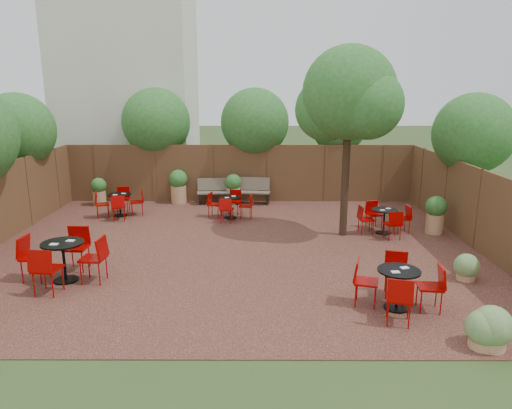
{
  "coord_description": "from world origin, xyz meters",
  "views": [
    {
      "loc": [
        0.6,
        -11.1,
        3.87
      ],
      "look_at": [
        0.56,
        0.5,
        1.0
      ],
      "focal_mm": 32.86,
      "sensor_mm": 36.0,
      "label": 1
    }
  ],
  "objects": [
    {
      "name": "ground",
      "position": [
        0.0,
        0.0,
        0.0
      ],
      "size": [
        80.0,
        80.0,
        0.0
      ],
      "primitive_type": "plane",
      "color": "#354F23",
      "rests_on": "ground"
    },
    {
      "name": "courtyard_paving",
      "position": [
        0.0,
        0.0,
        0.01
      ],
      "size": [
        12.0,
        10.0,
        0.02
      ],
      "primitive_type": "cube",
      "color": "#311914",
      "rests_on": "ground"
    },
    {
      "name": "fence_back",
      "position": [
        0.0,
        5.0,
        1.0
      ],
      "size": [
        12.0,
        0.08,
        2.0
      ],
      "primitive_type": "cube",
      "color": "#55341F",
      "rests_on": "ground"
    },
    {
      "name": "fence_right",
      "position": [
        6.0,
        0.0,
        1.0
      ],
      "size": [
        0.08,
        10.0,
        2.0
      ],
      "primitive_type": "cube",
      "color": "#55341F",
      "rests_on": "ground"
    },
    {
      "name": "neighbour_building",
      "position": [
        -4.5,
        8.0,
        4.0
      ],
      "size": [
        5.0,
        4.0,
        8.0
      ],
      "primitive_type": "cube",
      "color": "beige",
      "rests_on": "ground"
    },
    {
      "name": "overhang_foliage",
      "position": [
        -2.33,
        2.66,
        2.71
      ],
      "size": [
        15.57,
        10.48,
        2.7
      ],
      "color": "#256320",
      "rests_on": "ground"
    },
    {
      "name": "courtyard_tree",
      "position": [
        2.91,
        1.05,
        3.62
      ],
      "size": [
        2.6,
        2.5,
        4.95
      ],
      "rotation": [
        0.0,
        0.0,
        0.15
      ],
      "color": "black",
      "rests_on": "courtyard_paving"
    },
    {
      "name": "park_bench_left",
      "position": [
        -0.76,
        4.62,
        0.47
      ],
      "size": [
        1.46,
        0.63,
        0.87
      ],
      "rotation": [
        0.0,
        0.0,
        0.13
      ],
      "color": "brown",
      "rests_on": "courtyard_paving"
    },
    {
      "name": "park_bench_right",
      "position": [
        0.29,
        4.62,
        0.48
      ],
      "size": [
        1.5,
        0.66,
        0.9
      ],
      "rotation": [
        0.0,
        0.0,
        -0.14
      ],
      "color": "brown",
      "rests_on": "courtyard_paving"
    },
    {
      "name": "bistro_tables",
      "position": [
        -0.35,
        -0.22,
        0.45
      ],
      "size": [
        9.17,
        7.82,
        0.96
      ],
      "color": "black",
      "rests_on": "courtyard_paving"
    },
    {
      "name": "planters",
      "position": [
        -0.32,
        3.78,
        0.59
      ],
      "size": [
        10.76,
        4.09,
        1.16
      ],
      "color": "tan",
      "rests_on": "courtyard_paving"
    },
    {
      "name": "low_shrubs",
      "position": [
        4.31,
        -4.01,
        0.32
      ],
      "size": [
        1.42,
        3.2,
        0.67
      ],
      "color": "tan",
      "rests_on": "courtyard_paving"
    }
  ]
}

